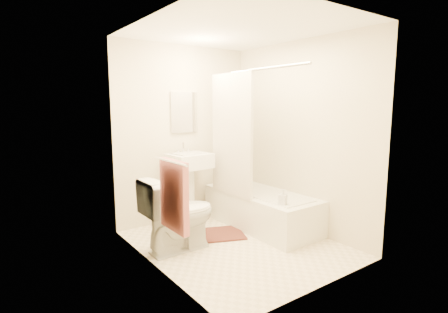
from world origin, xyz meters
TOP-DOWN VIEW (x-y plane):
  - floor at (0.00, 0.00)m, footprint 2.40×2.40m
  - ceiling at (0.00, 0.00)m, footprint 2.40×2.40m
  - wall_back at (0.00, 1.20)m, footprint 2.00×0.02m
  - wall_left at (-1.00, 0.00)m, footprint 0.02×2.40m
  - wall_right at (1.00, 0.00)m, footprint 0.02×2.40m
  - mirror at (0.00, 1.18)m, footprint 0.40×0.03m
  - curtain_rod at (0.30, 0.10)m, footprint 0.03×1.70m
  - shower_curtain at (0.30, 0.50)m, footprint 0.04×0.80m
  - towel_bar at (-0.96, -0.25)m, footprint 0.02×0.60m
  - towel at (-0.93, -0.25)m, footprint 0.06×0.45m
  - toilet_paper at (-0.93, 0.12)m, footprint 0.11×0.12m
  - toilet at (-0.60, 0.26)m, footprint 0.83×0.46m
  - sink at (-0.07, 0.95)m, footprint 0.56×0.46m
  - bathtub at (0.64, 0.30)m, footprint 0.71×1.62m
  - bath_mat at (-0.02, 0.36)m, footprint 0.78×0.69m
  - soap_bottle at (0.46, -0.28)m, footprint 0.11×0.11m
  - scrub_brush at (0.61, 0.89)m, footprint 0.10×0.22m

SIDE VIEW (x-z plane):
  - floor at x=0.00m, z-range 0.00..0.00m
  - bath_mat at x=-0.02m, z-range 0.00..0.02m
  - bathtub at x=0.64m, z-range 0.00..0.46m
  - toilet at x=-0.60m, z-range 0.00..0.81m
  - scrub_brush at x=0.61m, z-range 0.46..0.50m
  - sink at x=-0.07m, z-range 0.00..1.05m
  - soap_bottle at x=0.46m, z-range 0.46..0.64m
  - toilet_paper at x=-0.93m, z-range 0.64..0.76m
  - towel at x=-0.93m, z-range 0.45..1.11m
  - towel_bar at x=-0.96m, z-range 1.09..1.11m
  - wall_back at x=0.00m, z-range 0.00..2.40m
  - wall_left at x=-1.00m, z-range 0.00..2.40m
  - wall_right at x=1.00m, z-range 0.00..2.40m
  - shower_curtain at x=0.30m, z-range 0.44..2.00m
  - mirror at x=0.00m, z-range 1.23..1.77m
  - curtain_rod at x=0.30m, z-range 1.98..2.02m
  - ceiling at x=0.00m, z-range 2.40..2.40m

